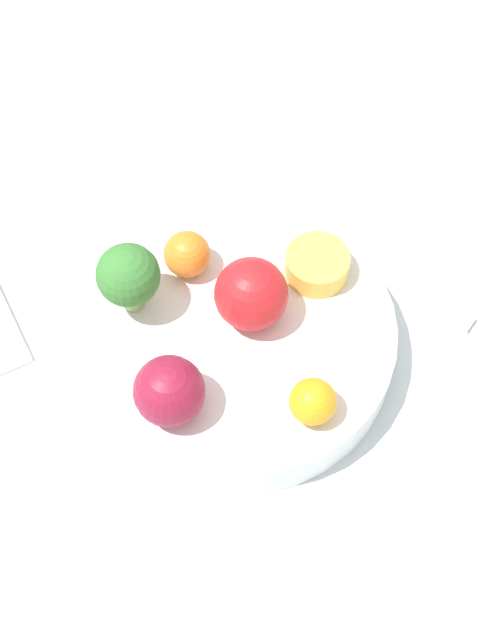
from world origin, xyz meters
The scene contains 10 objects.
ground_plane centered at (0.00, 0.00, 0.00)m, with size 6.00×6.00×0.00m, color gray.
table_surface centered at (0.00, 0.00, 0.01)m, with size 1.20×1.20×0.02m.
bowl centered at (0.00, 0.00, 0.04)m, with size 0.26×0.26×0.04m.
broccoli centered at (-0.08, -0.03, 0.10)m, with size 0.05×0.05×0.07m.
apple_red centered at (0.00, 0.02, 0.09)m, with size 0.06×0.06×0.06m.
apple_green centered at (0.00, -0.09, 0.09)m, with size 0.06×0.06×0.06m.
orange_front centered at (0.09, -0.03, 0.08)m, with size 0.04×0.04×0.04m.
orange_back centered at (-0.07, 0.02, 0.08)m, with size 0.04×0.04×0.04m.
small_cup centered at (0.02, 0.08, 0.07)m, with size 0.05×0.05×0.02m.
spoon centered at (0.12, 0.14, 0.02)m, with size 0.06×0.02×0.01m.
Camera 1 is at (0.22, -0.30, 0.69)m, focal length 50.00 mm.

